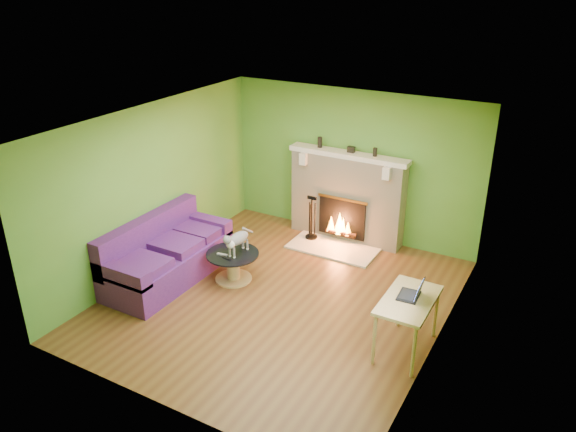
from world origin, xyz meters
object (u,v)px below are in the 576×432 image
Objects in this scene: cat at (238,241)px; desk at (408,305)px; coffee_table at (233,264)px; sofa at (165,255)px.

desk is at bearing -4.90° from cat.
cat is at bearing 171.08° from desk.
desk is (2.85, -0.39, 0.39)m from coffee_table.
sofa reaches higher than coffee_table.
desk reaches higher than coffee_table.
desk is (3.81, 0.05, 0.29)m from sofa.
desk is 1.57× the size of cat.
sofa is at bearing -179.19° from desk.
sofa reaches higher than desk.
sofa reaches higher than cat.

